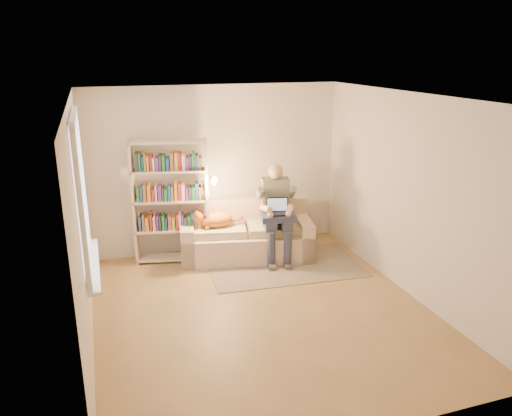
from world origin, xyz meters
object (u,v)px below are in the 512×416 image
object	(u,v)px
person	(276,208)
bookshelf	(171,196)
sofa	(246,237)
laptop	(278,209)
cat	(215,220)

from	to	relation	value
person	bookshelf	size ratio (longest dim) A/B	0.78
sofa	laptop	size ratio (longest dim) A/B	5.74
sofa	cat	size ratio (longest dim) A/B	2.81
cat	laptop	distance (m)	0.97
laptop	bookshelf	bearing A→B (deg)	172.51
person	cat	distance (m)	0.95
laptop	bookshelf	size ratio (longest dim) A/B	0.20
person	cat	xyz separation A→B (m)	(-0.91, 0.22, -0.16)
bookshelf	person	bearing A→B (deg)	-2.72
sofa	laptop	distance (m)	0.75
sofa	person	distance (m)	0.70
sofa	cat	world-z (taller)	sofa
laptop	cat	bearing A→B (deg)	170.52
person	bookshelf	bearing A→B (deg)	177.28
sofa	cat	xyz separation A→B (m)	(-0.50, -0.02, 0.35)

